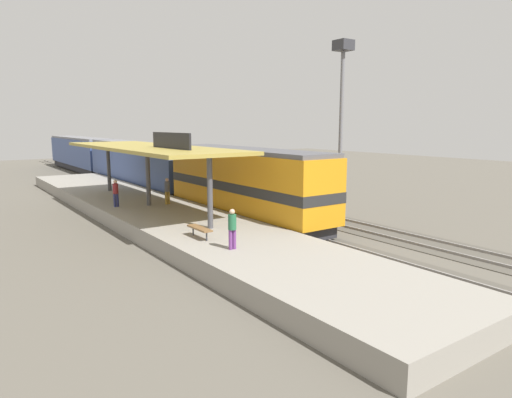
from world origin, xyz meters
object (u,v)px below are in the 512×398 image
object	(u,v)px
locomotive	(245,184)
passenger_carriage_rear	(80,153)
passenger_carriage_front	(138,165)
person_boarding	(167,190)
light_mast	(342,90)
person_walking	(116,192)
platform_bench	(200,229)
freight_car	(219,172)
person_waiting	(232,227)

from	to	relation	value
locomotive	passenger_carriage_rear	world-z (taller)	locomotive
passenger_carriage_front	person_boarding	xyz separation A→B (m)	(-3.45, -14.10, -0.46)
locomotive	light_mast	world-z (taller)	light_mast
person_walking	platform_bench	bearing A→B (deg)	-87.16
platform_bench	passenger_carriage_rear	xyz separation A→B (m)	(6.00, 44.08, 0.97)
platform_bench	locomotive	bearing A→B (deg)	41.34
person_walking	person_boarding	world-z (taller)	same
freight_car	person_boarding	xyz separation A→B (m)	(-8.05, -7.06, -0.12)
freight_car	light_mast	world-z (taller)	light_mast
locomotive	freight_car	world-z (taller)	locomotive
passenger_carriage_front	freight_car	distance (m)	8.42
platform_bench	freight_car	size ratio (longest dim) A/B	0.14
person_walking	freight_car	bearing A→B (deg)	28.66
locomotive	light_mast	xyz separation A→B (m)	(7.80, -0.48, 5.99)
passenger_carriage_rear	person_boarding	world-z (taller)	passenger_carriage_rear
passenger_carriage_front	person_waiting	distance (m)	26.39
platform_bench	locomotive	xyz separation A→B (m)	(6.00, 5.28, 1.07)
passenger_carriage_rear	person_waiting	distance (m)	46.90
locomotive	passenger_carriage_rear	distance (m)	38.80
passenger_carriage_front	light_mast	size ratio (longest dim) A/B	1.71
passenger_carriage_rear	light_mast	world-z (taller)	light_mast
platform_bench	light_mast	distance (m)	16.22
person_boarding	passenger_carriage_front	bearing A→B (deg)	76.25
locomotive	person_walking	distance (m)	8.15
freight_car	person_boarding	bearing A→B (deg)	-138.77
passenger_carriage_front	light_mast	bearing A→B (deg)	-67.12
person_walking	person_boarding	distance (m)	3.21
locomotive	person_walking	bearing A→B (deg)	143.10
freight_car	person_walking	world-z (taller)	freight_car
passenger_carriage_front	person_waiting	world-z (taller)	passenger_carriage_front
freight_car	platform_bench	bearing A→B (deg)	-123.15
person_boarding	locomotive	bearing A→B (deg)	-48.47
platform_bench	passenger_carriage_front	world-z (taller)	passenger_carriage_front
passenger_carriage_rear	freight_car	world-z (taller)	passenger_carriage_rear
locomotive	platform_bench	bearing A→B (deg)	-138.66
light_mast	person_waiting	distance (m)	16.74
locomotive	person_waiting	world-z (taller)	locomotive
locomotive	passenger_carriage_front	world-z (taller)	locomotive
person_boarding	person_waiting	bearing A→B (deg)	-101.34
person_walking	locomotive	bearing A→B (deg)	-36.90
locomotive	freight_car	xyz separation A→B (m)	(4.60, 10.95, -0.44)
light_mast	person_walking	size ratio (longest dim) A/B	6.84
light_mast	person_waiting	size ratio (longest dim) A/B	6.84
light_mast	passenger_carriage_rear	bearing A→B (deg)	101.23
platform_bench	person_walking	world-z (taller)	person_walking
light_mast	person_walking	xyz separation A→B (m)	(-14.30, 5.37, -6.54)
platform_bench	passenger_carriage_rear	size ratio (longest dim) A/B	0.08
platform_bench	person_boarding	xyz separation A→B (m)	(2.55, 9.17, 0.51)
passenger_carriage_front	passenger_carriage_rear	world-z (taller)	same
light_mast	person_walking	distance (m)	16.62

